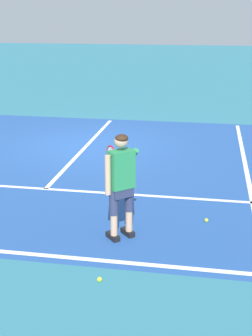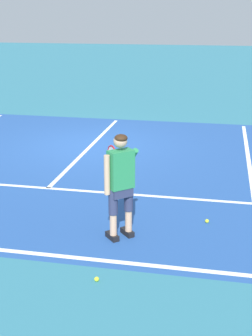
{
  "view_description": "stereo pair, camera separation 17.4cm",
  "coord_description": "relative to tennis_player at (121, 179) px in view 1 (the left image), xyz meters",
  "views": [
    {
      "loc": [
        3.19,
        -11.86,
        3.46
      ],
      "look_at": [
        1.93,
        -4.78,
        1.05
      ],
      "focal_mm": 50.34,
      "sensor_mm": 36.0,
      "label": 1
    },
    {
      "loc": [
        3.36,
        -11.83,
        3.46
      ],
      "look_at": [
        1.93,
        -4.78,
        1.05
      ],
      "focal_mm": 50.34,
      "sensor_mm": 36.0,
      "label": 2
    }
  ],
  "objects": [
    {
      "name": "line_centre_service",
      "position": [
        -1.92,
        5.04,
        -0.99
      ],
      "size": [
        0.1,
        6.4,
        0.01
      ],
      "primitive_type": "cube",
      "color": "white",
      "rests_on": "ground"
    },
    {
      "name": "line_singles_right",
      "position": [
        2.2,
        3.72,
        -0.99
      ],
      "size": [
        0.1,
        9.03,
        0.01
      ],
      "primitive_type": "cube",
      "color": "white",
      "rests_on": "ground"
    },
    {
      "name": "tennis_ball_near_feet",
      "position": [
        -0.04,
        -1.34,
        -0.96
      ],
      "size": [
        0.07,
        0.07,
        0.07
      ],
      "primitive_type": "sphere",
      "color": "#CCE02D",
      "rests_on": "ground"
    },
    {
      "name": "court_inner_surface",
      "position": [
        -1.92,
        3.72,
        -0.99
      ],
      "size": [
        10.98,
        9.43,
        0.0
      ],
      "primitive_type": "cube",
      "color": "#234C93",
      "rests_on": "ground"
    },
    {
      "name": "ground_plane",
      "position": [
        -1.92,
        5.15,
        -0.99
      ],
      "size": [
        80.0,
        80.0,
        0.0
      ],
      "primitive_type": "plane",
      "color": "teal"
    },
    {
      "name": "tennis_ball_by_baseline",
      "position": [
        1.34,
        0.82,
        -0.96
      ],
      "size": [
        0.07,
        0.07,
        0.07
      ],
      "primitive_type": "sphere",
      "color": "#CCE02D",
      "rests_on": "ground"
    },
    {
      "name": "tennis_player",
      "position": [
        0.0,
        0.0,
        0.0
      ],
      "size": [
        0.7,
        1.18,
        1.71
      ],
      "color": "black",
      "rests_on": "ground"
    },
    {
      "name": "line_service",
      "position": [
        -1.92,
        1.84,
        -0.99
      ],
      "size": [
        8.23,
        0.1,
        0.01
      ],
      "primitive_type": "cube",
      "color": "white",
      "rests_on": "ground"
    }
  ]
}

